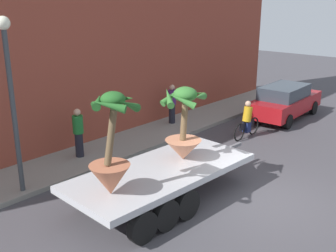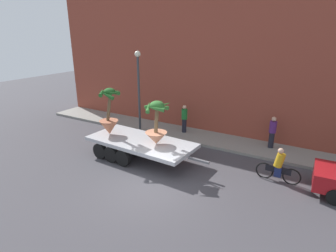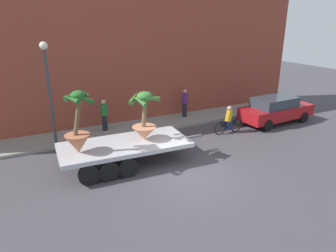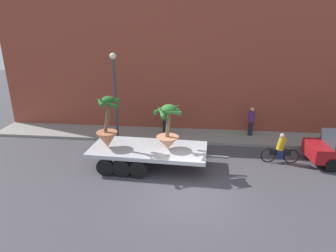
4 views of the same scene
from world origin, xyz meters
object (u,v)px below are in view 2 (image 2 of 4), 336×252
Objects in this scene: cyclist at (279,167)px; street_lamp at (139,81)px; pedestrian_near_gate at (184,118)px; potted_palm_middle at (109,118)px; potted_palm_rear at (156,127)px; flatbed_trailer at (137,143)px; pedestrian_far_left at (272,132)px.

street_lamp reaches higher than cyclist.
pedestrian_near_gate reaches higher than cyclist.
pedestrian_near_gate is at bearing 63.19° from potted_palm_middle.
potted_palm_middle is 8.33m from cyclist.
street_lamp reaches higher than potted_palm_rear.
potted_palm_middle reaches higher than flatbed_trailer.
street_lamp is at bearing 135.87° from potted_palm_rear.
street_lamp is at bearing -161.12° from pedestrian_near_gate.
potted_palm_rear reaches higher than pedestrian_near_gate.
potted_palm_rear is at bearing -168.27° from cyclist.
pedestrian_near_gate is (-6.00, 3.00, 0.37)m from cyclist.
potted_palm_middle is 1.43× the size of pedestrian_far_left.
potted_palm_rear is 4.80m from street_lamp.
street_lamp reaches higher than pedestrian_near_gate.
flatbed_trailer is 4.58m from street_lamp.
street_lamp reaches higher than pedestrian_far_left.
street_lamp is at bearing 98.97° from potted_palm_middle.
flatbed_trailer is at bearing -142.40° from pedestrian_far_left.
potted_palm_middle is at bearing -171.30° from cyclist.
street_lamp is at bearing 123.69° from flatbed_trailer.
pedestrian_far_left is (-0.90, 3.22, 0.37)m from cyclist.
flatbed_trailer is at bearing -179.95° from potted_palm_rear.
pedestrian_near_gate is (0.54, 4.12, 0.28)m from flatbed_trailer.
potted_palm_middle is 3.64m from street_lamp.
potted_palm_rear is at bearing -81.32° from pedestrian_near_gate.
pedestrian_far_left is (7.24, 4.47, -0.84)m from potted_palm_middle.
cyclist is (8.15, 1.25, -1.21)m from potted_palm_middle.
pedestrian_near_gate is 5.10m from pedestrian_far_left.
pedestrian_near_gate is (2.15, 4.25, -0.84)m from potted_palm_middle.
potted_palm_middle is at bearing -177.29° from potted_palm_rear.
cyclist is at bearing 9.69° from flatbed_trailer.
flatbed_trailer is 6.63m from cyclist.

